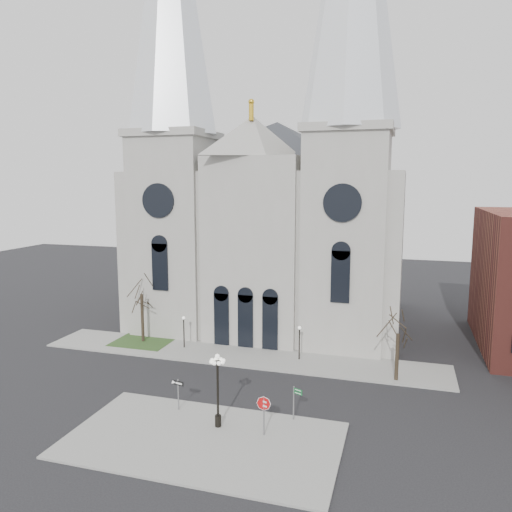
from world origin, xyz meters
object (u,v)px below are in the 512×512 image
(one_way_sign, at_px, (178,389))
(street_name_sign, at_px, (295,400))
(stop_sign, at_px, (264,408))
(globe_lamp, at_px, (218,381))

(one_way_sign, relative_size, street_name_sign, 0.95)
(stop_sign, height_order, globe_lamp, globe_lamp)
(street_name_sign, bearing_deg, globe_lamp, -129.58)
(globe_lamp, xyz_separation_m, one_way_sign, (-3.75, 1.57, -1.71))
(stop_sign, height_order, street_name_sign, stop_sign)
(stop_sign, xyz_separation_m, one_way_sign, (-7.12, 1.80, -0.35))
(globe_lamp, distance_m, one_way_sign, 4.41)
(one_way_sign, height_order, street_name_sign, street_name_sign)
(globe_lamp, xyz_separation_m, street_name_sign, (4.87, 2.48, -1.84))
(stop_sign, relative_size, street_name_sign, 1.10)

